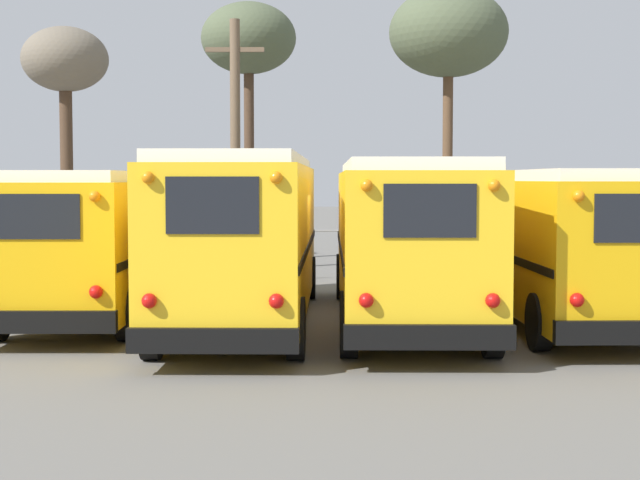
{
  "coord_description": "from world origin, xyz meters",
  "views": [
    {
      "loc": [
        -0.09,
        -20.05,
        2.84
      ],
      "look_at": [
        0.0,
        -0.23,
        1.6
      ],
      "focal_mm": 55.0,
      "sensor_mm": 36.0,
      "label": 1
    }
  ],
  "objects_px": {
    "bare_tree_1": "(444,35)",
    "bare_tree_2": "(244,42)",
    "school_bus_1": "(242,233)",
    "school_bus_3": "(545,238)",
    "school_bus_2": "(398,235)",
    "utility_pole": "(231,142)",
    "bare_tree_0": "(60,66)",
    "school_bus_0": "(105,235)"
  },
  "relations": [
    {
      "from": "school_bus_0",
      "to": "bare_tree_2",
      "type": "xyz_separation_m",
      "value": [
        2.06,
        13.14,
        5.92
      ]
    },
    {
      "from": "bare_tree_0",
      "to": "bare_tree_1",
      "type": "xyz_separation_m",
      "value": [
        12.38,
        -1.66,
        0.77
      ]
    },
    {
      "from": "bare_tree_2",
      "to": "school_bus_1",
      "type": "bearing_deg",
      "value": -86.11
    },
    {
      "from": "utility_pole",
      "to": "bare_tree_1",
      "type": "relative_size",
      "value": 0.88
    },
    {
      "from": "school_bus_0",
      "to": "school_bus_3",
      "type": "height_order",
      "value": "school_bus_3"
    },
    {
      "from": "school_bus_2",
      "to": "bare_tree_2",
      "type": "bearing_deg",
      "value": 105.32
    },
    {
      "from": "school_bus_1",
      "to": "school_bus_3",
      "type": "distance_m",
      "value": 6.2
    },
    {
      "from": "bare_tree_1",
      "to": "bare_tree_2",
      "type": "relative_size",
      "value": 0.98
    },
    {
      "from": "school_bus_0",
      "to": "school_bus_2",
      "type": "bearing_deg",
      "value": -16.32
    },
    {
      "from": "utility_pole",
      "to": "bare_tree_2",
      "type": "height_order",
      "value": "bare_tree_2"
    },
    {
      "from": "utility_pole",
      "to": "school_bus_2",
      "type": "bearing_deg",
      "value": -68.99
    },
    {
      "from": "school_bus_0",
      "to": "bare_tree_1",
      "type": "bearing_deg",
      "value": 49.04
    },
    {
      "from": "utility_pole",
      "to": "school_bus_0",
      "type": "bearing_deg",
      "value": -101.75
    },
    {
      "from": "utility_pole",
      "to": "bare_tree_1",
      "type": "height_order",
      "value": "bare_tree_1"
    },
    {
      "from": "utility_pole",
      "to": "bare_tree_0",
      "type": "height_order",
      "value": "bare_tree_0"
    },
    {
      "from": "school_bus_1",
      "to": "bare_tree_2",
      "type": "relative_size",
      "value": 1.2
    },
    {
      "from": "bare_tree_1",
      "to": "bare_tree_2",
      "type": "xyz_separation_m",
      "value": [
        -6.46,
        3.32,
        0.23
      ]
    },
    {
      "from": "school_bus_0",
      "to": "school_bus_1",
      "type": "xyz_separation_m",
      "value": [
        3.07,
        -1.83,
        0.15
      ]
    },
    {
      "from": "utility_pole",
      "to": "bare_tree_0",
      "type": "relative_size",
      "value": 0.98
    },
    {
      "from": "school_bus_1",
      "to": "school_bus_3",
      "type": "relative_size",
      "value": 1.0
    },
    {
      "from": "school_bus_3",
      "to": "utility_pole",
      "type": "height_order",
      "value": "utility_pole"
    },
    {
      "from": "bare_tree_1",
      "to": "bare_tree_2",
      "type": "height_order",
      "value": "bare_tree_2"
    },
    {
      "from": "school_bus_3",
      "to": "school_bus_0",
      "type": "bearing_deg",
      "value": 173.74
    },
    {
      "from": "school_bus_2",
      "to": "school_bus_3",
      "type": "bearing_deg",
      "value": 14.38
    },
    {
      "from": "school_bus_1",
      "to": "bare_tree_1",
      "type": "height_order",
      "value": "bare_tree_1"
    },
    {
      "from": "bare_tree_1",
      "to": "bare_tree_0",
      "type": "bearing_deg",
      "value": 172.35
    },
    {
      "from": "school_bus_0",
      "to": "school_bus_3",
      "type": "distance_m",
      "value": 9.28
    },
    {
      "from": "school_bus_0",
      "to": "bare_tree_0",
      "type": "height_order",
      "value": "bare_tree_0"
    },
    {
      "from": "utility_pole",
      "to": "bare_tree_0",
      "type": "bearing_deg",
      "value": 158.63
    },
    {
      "from": "utility_pole",
      "to": "bare_tree_2",
      "type": "distance_m",
      "value": 5.3
    },
    {
      "from": "school_bus_3",
      "to": "utility_pole",
      "type": "relative_size",
      "value": 1.39
    },
    {
      "from": "school_bus_1",
      "to": "bare_tree_0",
      "type": "relative_size",
      "value": 1.37
    },
    {
      "from": "bare_tree_0",
      "to": "bare_tree_2",
      "type": "xyz_separation_m",
      "value": [
        5.92,
        1.66,
        1.01
      ]
    },
    {
      "from": "school_bus_0",
      "to": "bare_tree_1",
      "type": "distance_m",
      "value": 14.19
    },
    {
      "from": "school_bus_1",
      "to": "school_bus_2",
      "type": "distance_m",
      "value": 3.07
    },
    {
      "from": "school_bus_1",
      "to": "utility_pole",
      "type": "distance_m",
      "value": 11.32
    },
    {
      "from": "school_bus_2",
      "to": "school_bus_0",
      "type": "bearing_deg",
      "value": 163.68
    },
    {
      "from": "school_bus_3",
      "to": "bare_tree_2",
      "type": "bearing_deg",
      "value": 116.86
    },
    {
      "from": "school_bus_1",
      "to": "bare_tree_0",
      "type": "xyz_separation_m",
      "value": [
        -6.93,
        13.3,
        4.77
      ]
    },
    {
      "from": "utility_pole",
      "to": "school_bus_1",
      "type": "bearing_deg",
      "value": -84.02
    },
    {
      "from": "school_bus_3",
      "to": "bare_tree_0",
      "type": "distance_m",
      "value": 18.74
    },
    {
      "from": "school_bus_1",
      "to": "utility_pole",
      "type": "xyz_separation_m",
      "value": [
        -1.16,
        11.04,
        2.2
      ]
    }
  ]
}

